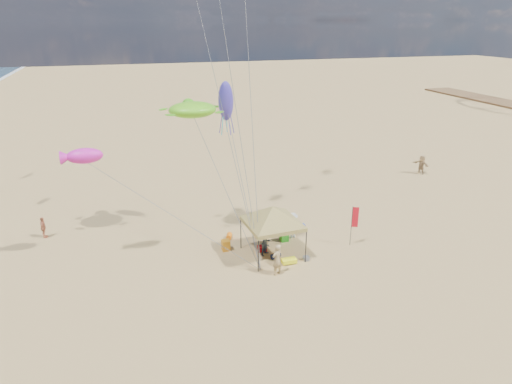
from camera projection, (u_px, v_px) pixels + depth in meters
ground at (271, 273)px, 26.07m from camera, size 280.00×280.00×0.00m
canopy_tent at (273, 208)px, 26.99m from camera, size 6.23×6.23×3.85m
feather_flag at (354, 219)px, 28.69m from camera, size 0.40×0.18×2.76m
cooler_red at (262, 248)px, 28.54m from camera, size 0.54×0.38×0.38m
cooler_blue at (301, 227)px, 31.50m from camera, size 0.54×0.38×0.38m
bag_navy at (276, 256)px, 27.67m from camera, size 0.69×0.54×0.36m
bag_orange at (229, 236)px, 30.17m from camera, size 0.54×0.69×0.36m
chair_green at (284, 236)px, 29.82m from camera, size 0.50×0.50×0.70m
chair_yellow at (226, 245)px, 28.59m from camera, size 0.50×0.50×0.70m
crate_grey at (306, 258)px, 27.44m from camera, size 0.34×0.30×0.28m
beach_cart at (289, 261)px, 27.06m from camera, size 0.90×0.50×0.24m
person_near_a at (277, 260)px, 25.65m from camera, size 0.83×0.72×1.93m
person_near_b at (266, 243)px, 27.94m from camera, size 0.95×0.92×1.54m
person_near_c at (293, 225)px, 30.07m from camera, size 1.25×0.82×1.82m
person_far_a at (43, 227)px, 30.12m from camera, size 0.41×0.90×1.50m
person_far_c at (421, 165)px, 42.69m from camera, size 1.06×1.80×1.85m
turtle_kite at (192, 110)px, 27.71m from camera, size 3.11×2.55×0.99m
fish_kite at (85, 156)px, 25.06m from camera, size 2.11×1.25×0.89m
squid_kite at (226, 101)px, 28.79m from camera, size 1.13×1.13×2.54m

